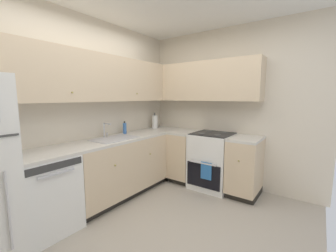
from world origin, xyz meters
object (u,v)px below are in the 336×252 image
object	(u,v)px
dishwasher	(44,194)
soap_bottle	(125,128)
oven_range	(212,160)
paper_towel_roll	(155,122)

from	to	relation	value
dishwasher	soap_bottle	size ratio (longest dim) A/B	4.19
dishwasher	soap_bottle	distance (m)	1.49
dishwasher	soap_bottle	xyz separation A→B (m)	(1.37, 0.18, 0.55)
soap_bottle	oven_range	bearing A→B (deg)	-55.66
dishwasher	paper_towel_roll	distance (m)	2.20
oven_range	soap_bottle	bearing A→B (deg)	124.34
paper_towel_roll	oven_range	bearing A→B (deg)	-87.21
oven_range	soap_bottle	xyz separation A→B (m)	(-0.81, 1.18, 0.52)
soap_bottle	paper_towel_roll	world-z (taller)	paper_towel_roll
soap_bottle	dishwasher	bearing A→B (deg)	-172.49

